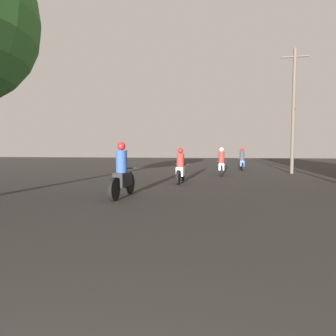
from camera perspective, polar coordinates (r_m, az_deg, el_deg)
motorcycle_black at (r=7.82m, az=-9.90°, el=-1.60°), size 0.60×1.94×1.62m
motorcycle_white at (r=11.34m, az=2.75°, el=-0.16°), size 0.60×2.03×1.51m
motorcycle_silver at (r=15.23m, az=11.54°, el=0.82°), size 0.60×1.88×1.59m
motorcycle_blue at (r=19.81m, az=15.77°, el=1.41°), size 0.60×1.98×1.65m
utility_pole_far at (r=18.07m, az=25.64°, el=11.50°), size 1.60×0.20×7.58m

